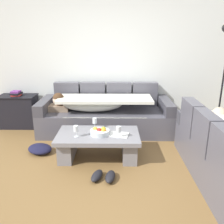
{
  "coord_description": "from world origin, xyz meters",
  "views": [
    {
      "loc": [
        0.24,
        -2.61,
        1.71
      ],
      "look_at": [
        0.2,
        1.08,
        0.55
      ],
      "focal_mm": 37.6,
      "sensor_mm": 36.0,
      "label": 1
    }
  ],
  "objects": [
    {
      "name": "crumpled_garment",
      "position": [
        -0.93,
        0.7,
        0.06
      ],
      "size": [
        0.51,
        0.48,
        0.12
      ],
      "primitive_type": "ellipsoid",
      "rotation": [
        0.0,
        0.0,
        2.58
      ],
      "color": "#191933",
      "rests_on": "ground_plane"
    },
    {
      "name": "wine_glass_near_right",
      "position": [
        0.3,
        0.43,
        0.5
      ],
      "size": [
        0.07,
        0.07,
        0.17
      ],
      "color": "silver",
      "rests_on": "coffee_table"
    },
    {
      "name": "wine_glass_far_back",
      "position": [
        -0.06,
        0.78,
        0.5
      ],
      "size": [
        0.07,
        0.07,
        0.17
      ],
      "color": "silver",
      "rests_on": "coffee_table"
    },
    {
      "name": "open_magazine",
      "position": [
        0.3,
        0.52,
        0.39
      ],
      "size": [
        0.32,
        0.27,
        0.01
      ],
      "primitive_type": "cube",
      "rotation": [
        0.0,
        0.0,
        -0.22
      ],
      "color": "white",
      "rests_on": "coffee_table"
    },
    {
      "name": "floor_lamp",
      "position": [
        2.19,
        1.67,
        1.12
      ],
      "size": [
        0.33,
        0.31,
        1.95
      ],
      "color": "black",
      "rests_on": "ground_plane"
    },
    {
      "name": "couch_along_wall",
      "position": [
        0.03,
        1.62,
        0.33
      ],
      "size": [
        2.44,
        0.92,
        0.88
      ],
      "color": "#53515B",
      "rests_on": "ground_plane"
    },
    {
      "name": "wine_glass_near_left",
      "position": [
        -0.3,
        0.45,
        0.5
      ],
      "size": [
        0.07,
        0.07,
        0.17
      ],
      "color": "silver",
      "rests_on": "coffee_table"
    },
    {
      "name": "side_cabinet",
      "position": [
        -1.68,
        1.85,
        0.32
      ],
      "size": [
        0.72,
        0.44,
        0.64
      ],
      "color": "black",
      "rests_on": "ground_plane"
    },
    {
      "name": "coffee_table",
      "position": [
        -0.0,
        0.56,
        0.24
      ],
      "size": [
        1.2,
        0.68,
        0.38
      ],
      "color": "gray",
      "rests_on": "ground_plane"
    },
    {
      "name": "pair_of_shoes",
      "position": [
        0.1,
        -0.03,
        0.04
      ],
      "size": [
        0.35,
        0.31,
        0.09
      ],
      "color": "black",
      "rests_on": "ground_plane"
    },
    {
      "name": "book_stack_on_cabinet",
      "position": [
        -1.69,
        1.85,
        0.68
      ],
      "size": [
        0.19,
        0.24,
        0.09
      ],
      "color": "red",
      "rests_on": "side_cabinet"
    },
    {
      "name": "ground_plane",
      "position": [
        0.0,
        0.0,
        0.0
      ],
      "size": [
        14.0,
        14.0,
        0.0
      ],
      "primitive_type": "plane",
      "color": "brown"
    },
    {
      "name": "fruit_bowl",
      "position": [
        0.03,
        0.53,
        0.42
      ],
      "size": [
        0.28,
        0.28,
        0.1
      ],
      "color": "silver",
      "rests_on": "coffee_table"
    },
    {
      "name": "back_wall",
      "position": [
        0.0,
        2.15,
        1.35
      ],
      "size": [
        9.0,
        0.1,
        2.7
      ],
      "primitive_type": "cube",
      "color": "white",
      "rests_on": "ground_plane"
    }
  ]
}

